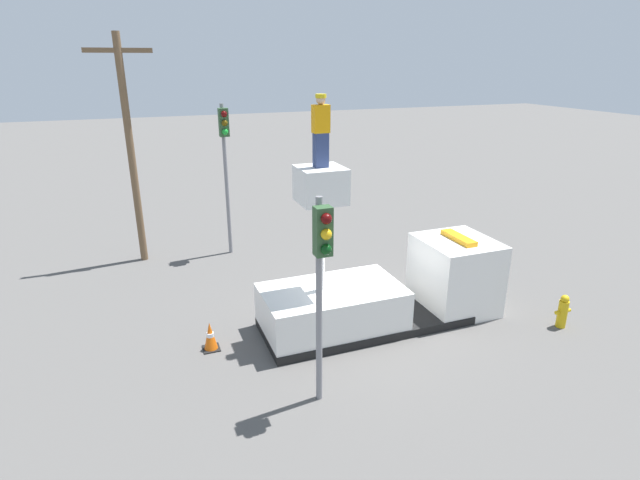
{
  "coord_description": "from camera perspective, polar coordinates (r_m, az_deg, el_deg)",
  "views": [
    {
      "loc": [
        -5.73,
        -11.41,
        7.2
      ],
      "look_at": [
        -1.89,
        -1.31,
        3.29
      ],
      "focal_mm": 28.0,
      "sensor_mm": 36.0,
      "label": 1
    }
  ],
  "objects": [
    {
      "name": "utility_pole",
      "position": [
        19.17,
        -20.89,
        10.14
      ],
      "size": [
        2.2,
        0.26,
        8.09
      ],
      "color": "brown",
      "rests_on": "ground"
    },
    {
      "name": "fire_hydrant",
      "position": [
        15.84,
        26.0,
        -7.34
      ],
      "size": [
        0.51,
        0.27,
        0.99
      ],
      "color": "gold",
      "rests_on": "ground"
    },
    {
      "name": "worker",
      "position": [
        12.32,
        0.09,
        12.33
      ],
      "size": [
        0.4,
        0.26,
        1.75
      ],
      "color": "navy",
      "rests_on": "bucket_truck"
    },
    {
      "name": "traffic_light_pole",
      "position": [
        10.03,
        0.19,
        -2.76
      ],
      "size": [
        0.34,
        0.57,
        4.7
      ],
      "color": "gray",
      "rests_on": "ground"
    },
    {
      "name": "bucket_truck",
      "position": [
        14.49,
        7.6,
        -5.85
      ],
      "size": [
        6.97,
        2.27,
        4.7
      ],
      "color": "black",
      "rests_on": "ground"
    },
    {
      "name": "traffic_cone_rear",
      "position": [
        13.61,
        -12.43,
        -10.72
      ],
      "size": [
        0.44,
        0.44,
        0.79
      ],
      "color": "black",
      "rests_on": "ground"
    },
    {
      "name": "ground_plane",
      "position": [
        14.66,
        5.17,
        -9.59
      ],
      "size": [
        120.0,
        120.0,
        0.0
      ],
      "primitive_type": "plane",
      "color": "#565451"
    },
    {
      "name": "traffic_light_across",
      "position": [
        18.91,
        -10.79,
        9.96
      ],
      "size": [
        0.34,
        0.57,
        5.73
      ],
      "color": "gray",
      "rests_on": "ground"
    }
  ]
}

